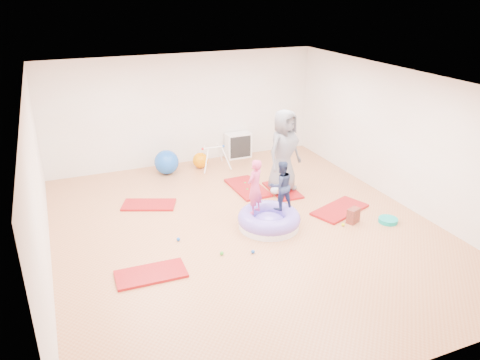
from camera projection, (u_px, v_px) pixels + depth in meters
name	position (u px, v px, depth m)	size (l,w,h in m)	color
room	(246.00, 160.00, 8.43)	(7.01, 8.01, 2.81)	tan
gym_mat_front_left	(151.00, 274.00, 7.52)	(1.12, 0.56, 0.05)	#B51717
gym_mat_mid_left	(149.00, 205.00, 9.89)	(1.10, 0.55, 0.05)	#B51717
gym_mat_center_back	(247.00, 188.00, 10.72)	(1.29, 0.64, 0.05)	#B51717
gym_mat_right	(340.00, 210.00, 9.67)	(1.23, 0.61, 0.05)	#B51717
gym_mat_rear_right	(283.00, 190.00, 10.60)	(1.09, 0.55, 0.05)	#B51717
inflatable_cushion	(269.00, 220.00, 8.98)	(1.21, 1.21, 0.38)	white
child_pink	(255.00, 184.00, 8.72)	(0.39, 0.26, 1.07)	#CE4177
child_navy	(281.00, 183.00, 8.89)	(0.48, 0.37, 0.98)	navy
adult_caregiver	(284.00, 151.00, 10.23)	(0.90, 0.59, 1.84)	slate
infant	(278.00, 190.00, 10.29)	(0.34, 0.34, 0.20)	#AFBCD5
ball_pit_balls	(255.00, 220.00, 9.24)	(3.17, 2.91, 0.07)	#DEEA14
exercise_ball_blue	(167.00, 162.00, 11.48)	(0.60, 0.60, 0.60)	blue
exercise_ball_orange	(200.00, 160.00, 11.89)	(0.40, 0.40, 0.40)	orange
infant_play_gym	(213.00, 154.00, 11.79)	(0.74, 0.70, 0.57)	white
cube_shelf	(238.00, 145.00, 12.56)	(0.68, 0.33, 0.68)	white
balance_disc	(388.00, 220.00, 9.20)	(0.38, 0.38, 0.08)	#0AA49A
backpack	(353.00, 216.00, 9.15)	(0.26, 0.16, 0.30)	#B73623
yellow_toy	(165.00, 276.00, 7.48)	(0.19, 0.19, 0.03)	#DEEA14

